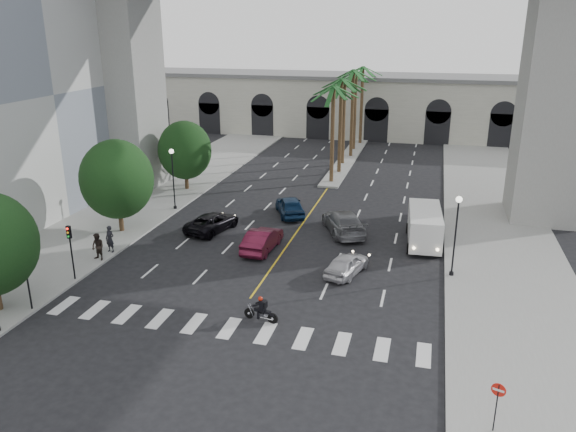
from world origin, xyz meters
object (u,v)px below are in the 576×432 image
object	(u,v)px
car_c	(212,222)
pedestrian_b	(98,247)
traffic_signal_near	(26,270)
car_d	(344,222)
lamp_post_right	(456,229)
lamp_post_left_far	(173,174)
car_b	(262,240)
traffic_signal_far	(70,243)
car_a	(347,264)
motorcycle_rider	(262,310)
do_not_enter_sign	(497,398)
cargo_van	(425,226)
pedestrian_a	(110,239)
car_e	(290,206)

from	to	relation	value
car_c	pedestrian_b	world-z (taller)	pedestrian_b
traffic_signal_near	car_d	size ratio (longest dim) A/B	0.62
lamp_post_right	traffic_signal_near	xyz separation A→B (m)	(-22.70, -10.50, -0.71)
lamp_post_left_far	car_b	size ratio (longest dim) A/B	1.13
traffic_signal_far	car_a	bearing A→B (deg)	18.12
traffic_signal_far	car_a	distance (m)	17.15
car_b	pedestrian_b	xyz separation A→B (m)	(-10.00, -4.78, 0.30)
traffic_signal_far	car_b	distance (m)	12.64
lamp_post_left_far	car_a	distance (m)	18.89
lamp_post_right	car_a	world-z (taller)	lamp_post_right
motorcycle_rider	car_b	bearing A→B (deg)	117.02
lamp_post_left_far	lamp_post_right	world-z (taller)	same
do_not_enter_sign	lamp_post_left_far	bearing A→B (deg)	156.23
motorcycle_rider	car_c	world-z (taller)	motorcycle_rider
car_c	cargo_van	xyz separation A→B (m)	(15.89, 1.20, 0.73)
pedestrian_a	lamp_post_right	bearing A→B (deg)	14.49
traffic_signal_far	motorcycle_rider	bearing A→B (deg)	-8.13
motorcycle_rider	pedestrian_a	xyz separation A→B (m)	(-12.94, 6.31, 0.44)
pedestrian_b	do_not_enter_sign	distance (m)	26.64
cargo_van	do_not_enter_sign	xyz separation A→B (m)	(3.26, -19.76, 0.25)
car_d	car_a	bearing A→B (deg)	76.99
pedestrian_a	pedestrian_b	world-z (taller)	pedestrian_a
lamp_post_right	car_e	world-z (taller)	lamp_post_right
pedestrian_a	pedestrian_b	xyz separation A→B (m)	(0.00, -1.48, -0.01)
car_c	lamp_post_right	bearing A→B (deg)	-178.50
lamp_post_left_far	lamp_post_right	xyz separation A→B (m)	(22.80, -8.00, 0.00)
car_a	do_not_enter_sign	distance (m)	15.45
traffic_signal_near	car_e	distance (m)	22.05
traffic_signal_near	pedestrian_b	distance (m)	7.16
lamp_post_left_far	car_a	size ratio (longest dim) A/B	1.32
pedestrian_b	motorcycle_rider	bearing A→B (deg)	-5.97
car_c	cargo_van	world-z (taller)	cargo_van
traffic_signal_far	car_c	xyz separation A→B (m)	(4.91, 10.59, -1.82)
traffic_signal_far	car_c	bearing A→B (deg)	65.12
traffic_signal_far	do_not_enter_sign	bearing A→B (deg)	-18.30
car_d	cargo_van	size ratio (longest dim) A/B	0.97
car_a	cargo_van	xyz separation A→B (m)	(4.60, 6.49, 0.73)
lamp_post_right	pedestrian_b	bearing A→B (deg)	-171.34
lamp_post_right	car_a	size ratio (longest dim) A/B	1.32
lamp_post_right	traffic_signal_near	world-z (taller)	lamp_post_right
pedestrian_a	do_not_enter_sign	world-z (taller)	do_not_enter_sign
lamp_post_right	traffic_signal_near	bearing A→B (deg)	-155.18
lamp_post_right	car_a	bearing A→B (deg)	-169.55
car_e	traffic_signal_near	bearing A→B (deg)	39.27
do_not_enter_sign	cargo_van	bearing A→B (deg)	118.52
lamp_post_right	traffic_signal_far	distance (m)	23.62
car_c	pedestrian_a	world-z (taller)	pedestrian_a
traffic_signal_far	pedestrian_b	size ratio (longest dim) A/B	1.96
lamp_post_right	traffic_signal_far	xyz separation A→B (m)	(-22.70, -6.50, -0.71)
pedestrian_b	pedestrian_a	bearing A→B (deg)	104.51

